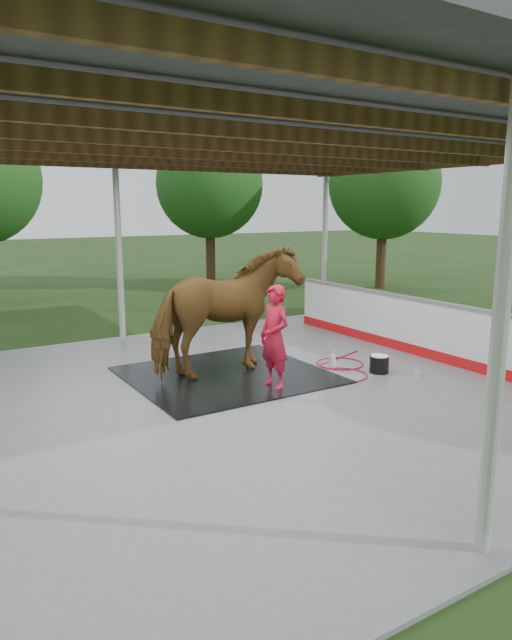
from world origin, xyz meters
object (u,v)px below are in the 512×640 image
dasher_board (429,331)px  horse (226,312)px  wash_bucket (379,364)px  handler (275,337)px

dasher_board → horse: bearing=165.5°
horse → wash_bucket: size_ratio=7.74×
dasher_board → wash_bucket: bearing=-170.6°
horse → handler: 1.10m
horse → wash_bucket: 2.90m
horse → dasher_board: bearing=-109.7°
wash_bucket → dasher_board: bearing=9.4°
dasher_board → handler: handler is taller
handler → wash_bucket: size_ratio=4.99×
wash_bucket → handler: bearing=172.5°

